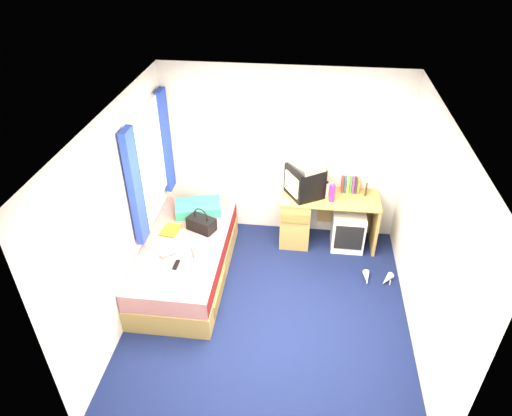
# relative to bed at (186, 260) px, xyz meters

# --- Properties ---
(ground) EXTENTS (3.40, 3.40, 0.00)m
(ground) POSITION_rel_bed_xyz_m (1.10, -0.49, -0.27)
(ground) COLOR #0C1438
(ground) RESTS_ON ground
(room_shell) EXTENTS (3.40, 3.40, 3.40)m
(room_shell) POSITION_rel_bed_xyz_m (1.10, -0.49, 1.18)
(room_shell) COLOR white
(room_shell) RESTS_ON ground
(bed) EXTENTS (1.01, 2.00, 0.54)m
(bed) POSITION_rel_bed_xyz_m (0.00, 0.00, 0.00)
(bed) COLOR #AC8D48
(bed) RESTS_ON ground
(pillow) EXTENTS (0.68, 0.53, 0.13)m
(pillow) POSITION_rel_bed_xyz_m (0.02, 0.68, 0.34)
(pillow) COLOR teal
(pillow) RESTS_ON bed
(desk) EXTENTS (1.30, 0.55, 0.75)m
(desk) POSITION_rel_bed_xyz_m (1.50, 0.95, 0.14)
(desk) COLOR #AC8D48
(desk) RESTS_ON ground
(storage_cube) EXTENTS (0.44, 0.44, 0.54)m
(storage_cube) POSITION_rel_bed_xyz_m (2.05, 0.89, 0.00)
(storage_cube) COLOR silver
(storage_cube) RESTS_ON ground
(crt_tv) EXTENTS (0.56, 0.57, 0.42)m
(crt_tv) POSITION_rel_bed_xyz_m (1.42, 0.95, 0.69)
(crt_tv) COLOR black
(crt_tv) RESTS_ON desk
(vcr) EXTENTS (0.52, 0.56, 0.09)m
(vcr) POSITION_rel_bed_xyz_m (1.42, 0.95, 0.95)
(vcr) COLOR silver
(vcr) RESTS_ON crt_tv
(book_row) EXTENTS (0.24, 0.13, 0.20)m
(book_row) POSITION_rel_bed_xyz_m (2.03, 1.11, 0.58)
(book_row) COLOR maroon
(book_row) RESTS_ON desk
(picture_frame) EXTENTS (0.04, 0.12, 0.14)m
(picture_frame) POSITION_rel_bed_xyz_m (2.24, 1.06, 0.55)
(picture_frame) COLOR #2F200F
(picture_frame) RESTS_ON desk
(pink_water_bottle) EXTENTS (0.07, 0.07, 0.23)m
(pink_water_bottle) POSITION_rel_bed_xyz_m (1.78, 0.83, 0.60)
(pink_water_bottle) COLOR #E42079
(pink_water_bottle) RESTS_ON desk
(aerosol_can) EXTENTS (0.07, 0.07, 0.20)m
(aerosol_can) POSITION_rel_bed_xyz_m (1.71, 0.95, 0.58)
(aerosol_can) COLOR silver
(aerosol_can) RESTS_ON desk
(handbag) EXTENTS (0.40, 0.32, 0.32)m
(handbag) POSITION_rel_bed_xyz_m (0.16, 0.29, 0.37)
(handbag) COLOR black
(handbag) RESTS_ON bed
(towel) EXTENTS (0.35, 0.33, 0.09)m
(towel) POSITION_rel_bed_xyz_m (0.29, -0.13, 0.32)
(towel) COLOR white
(towel) RESTS_ON bed
(magazine) EXTENTS (0.25, 0.31, 0.01)m
(magazine) POSITION_rel_bed_xyz_m (-0.23, 0.22, 0.28)
(magazine) COLOR yellow
(magazine) RESTS_ON bed
(water_bottle) EXTENTS (0.20, 0.18, 0.07)m
(water_bottle) POSITION_rel_bed_xyz_m (-0.12, -0.25, 0.31)
(water_bottle) COLOR silver
(water_bottle) RESTS_ON bed
(colour_swatch_fan) EXTENTS (0.20, 0.20, 0.01)m
(colour_swatch_fan) POSITION_rel_bed_xyz_m (-0.01, -0.58, 0.28)
(colour_swatch_fan) COLOR gold
(colour_swatch_fan) RESTS_ON bed
(remote_control) EXTENTS (0.05, 0.16, 0.02)m
(remote_control) POSITION_rel_bed_xyz_m (0.01, -0.42, 0.28)
(remote_control) COLOR black
(remote_control) RESTS_ON bed
(window_assembly) EXTENTS (0.11, 1.42, 1.40)m
(window_assembly) POSITION_rel_bed_xyz_m (-0.45, 0.41, 1.15)
(window_assembly) COLOR silver
(window_assembly) RESTS_ON room_shell
(white_heels) EXTENTS (0.40, 0.23, 0.09)m
(white_heels) POSITION_rel_bed_xyz_m (2.41, 0.18, -0.23)
(white_heels) COLOR beige
(white_heels) RESTS_ON ground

